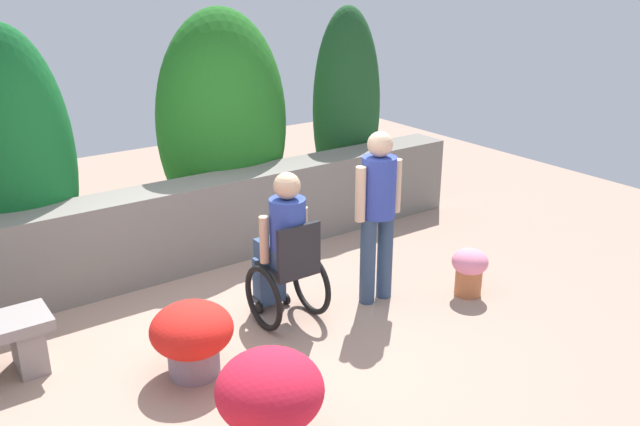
% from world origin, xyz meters
% --- Properties ---
extents(ground_plane, '(12.54, 12.54, 0.00)m').
position_xyz_m(ground_plane, '(0.00, 0.00, 0.00)').
color(ground_plane, '#A28371').
extents(stone_retaining_wall, '(7.00, 0.45, 0.87)m').
position_xyz_m(stone_retaining_wall, '(0.00, 1.53, 0.43)').
color(stone_retaining_wall, slate).
rests_on(stone_retaining_wall, ground).
extents(hedge_backdrop, '(6.28, 1.09, 2.57)m').
position_xyz_m(hedge_backdrop, '(-0.07, 2.15, 1.24)').
color(hedge_backdrop, '#285928').
rests_on(hedge_backdrop, ground).
extents(person_in_wheelchair, '(0.53, 0.66, 1.33)m').
position_xyz_m(person_in_wheelchair, '(0.41, 0.05, 0.62)').
color(person_in_wheelchair, black).
rests_on(person_in_wheelchair, ground).
extents(person_standing_companion, '(0.49, 0.30, 1.57)m').
position_xyz_m(person_standing_companion, '(1.27, -0.12, 0.90)').
color(person_standing_companion, '#334866').
rests_on(person_standing_companion, ground).
extents(flower_pot_purple_near, '(0.33, 0.33, 0.45)m').
position_xyz_m(flower_pot_purple_near, '(2.02, -0.54, 0.26)').
color(flower_pot_purple_near, '#B6663D').
rests_on(flower_pot_purple_near, ground).
extents(flower_pot_terracotta_by_wall, '(0.61, 0.61, 0.56)m').
position_xyz_m(flower_pot_terracotta_by_wall, '(-0.59, -0.24, 0.32)').
color(flower_pot_terracotta_by_wall, gray).
rests_on(flower_pot_terracotta_by_wall, ground).
extents(flower_pot_small_foreground, '(0.68, 0.68, 0.66)m').
position_xyz_m(flower_pot_small_foreground, '(-0.55, -1.26, 0.36)').
color(flower_pot_small_foreground, '#9D5324').
rests_on(flower_pot_small_foreground, ground).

